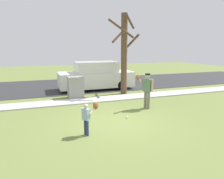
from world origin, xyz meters
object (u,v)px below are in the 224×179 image
object	(u,v)px
parked_van_white	(96,76)
person_adult	(147,87)
utility_cabinet	(76,87)
street_tree_near	(124,52)
baseball	(127,117)
person_child	(88,114)

from	to	relation	value
parked_van_white	person_adult	bearing A→B (deg)	100.50
utility_cabinet	street_tree_near	size ratio (longest dim) A/B	0.25
utility_cabinet	street_tree_near	world-z (taller)	street_tree_near
baseball	street_tree_near	xyz separation A→B (m)	(1.68, 4.33, 2.53)
utility_cabinet	street_tree_near	bearing A→B (deg)	1.90
utility_cabinet	street_tree_near	distance (m)	3.60
utility_cabinet	person_adult	bearing A→B (deg)	-49.70
street_tree_near	parked_van_white	bearing A→B (deg)	122.58
person_adult	parked_van_white	world-z (taller)	parked_van_white
person_child	person_adult	bearing A→B (deg)	0.78
person_adult	person_child	size ratio (longest dim) A/B	1.50
person_adult	person_child	world-z (taller)	person_adult
baseball	utility_cabinet	size ratio (longest dim) A/B	0.06
baseball	utility_cabinet	distance (m)	4.48
utility_cabinet	street_tree_near	xyz separation A→B (m)	(3.02, 0.10, 1.96)
baseball	parked_van_white	distance (m)	6.36
person_adult	utility_cabinet	world-z (taller)	person_adult
person_adult	street_tree_near	distance (m)	3.68
person_adult	utility_cabinet	distance (m)	4.28
parked_van_white	street_tree_near	bearing A→B (deg)	122.58
street_tree_near	utility_cabinet	bearing A→B (deg)	-178.10
person_child	baseball	bearing A→B (deg)	-1.14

